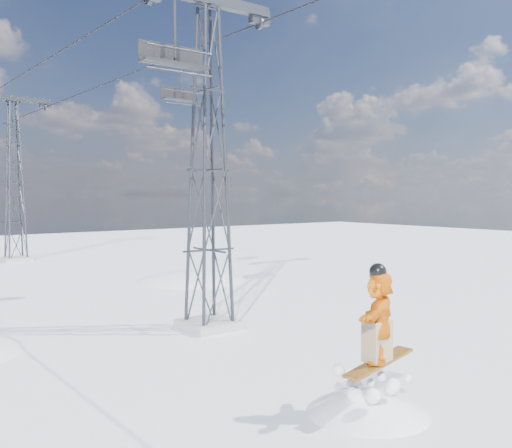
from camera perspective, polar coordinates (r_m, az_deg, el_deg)
name	(u,v)px	position (r m, az deg, el deg)	size (l,w,h in m)	color
ground	(369,400)	(13.81, 11.19, -16.86)	(120.00, 120.00, 0.00)	white
lift_tower_near	(209,171)	(19.68, -4.77, 5.29)	(5.20, 1.80, 11.43)	#999999
lift_tower_far	(15,183)	(42.92, -22.99, 3.82)	(5.20, 1.80, 11.43)	#999999
haul_cables	(84,70)	(30.64, -16.80, 14.49)	(4.46, 51.00, 0.06)	black
lift_chair_near	(174,57)	(17.64, -8.22, 16.22)	(2.14, 0.62, 2.66)	black
lift_chair_mid	(181,96)	(26.05, -7.50, 12.60)	(1.83, 0.53, 2.27)	black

